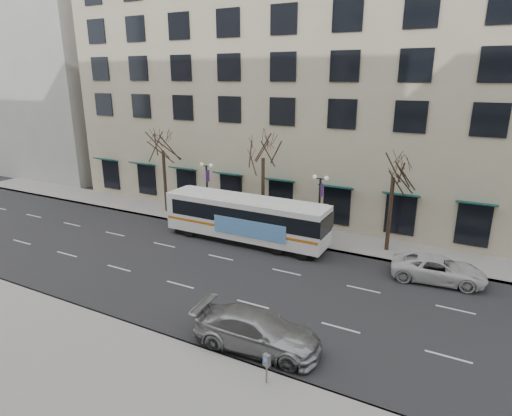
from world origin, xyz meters
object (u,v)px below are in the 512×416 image
Objects in this scene: tree_far_mid at (263,146)px; pay_station at (267,363)px; silver_car at (257,331)px; white_pickup at (438,269)px; tree_far_left at (162,140)px; city_bus at (246,218)px; tree_far_right at (395,164)px; lamp_post_right at (319,205)px; lamp_post_left at (207,189)px.

pay_station is (8.57, -16.59, -5.80)m from tree_far_mid.
white_pickup is at bearing -34.93° from silver_car.
city_bus is at bearing -16.51° from tree_far_left.
tree_far_left is at bearing 45.54° from silver_car.
tree_far_right is at bearing 42.73° from white_pickup.
lamp_post_right is 5.53m from city_bus.
tree_far_left is at bearing 180.00° from tree_far_right.
tree_far_left reaches higher than city_bus.
lamp_post_left is 3.95× the size of pay_station.
silver_car is at bearing -81.69° from lamp_post_right.
silver_car is (2.03, -13.87, -2.07)m from lamp_post_right.
lamp_post_left is 0.41× the size of city_bus.
silver_car is at bearing 142.96° from white_pickup.
tree_far_mid is 0.67× the size of city_bus.
tree_far_right is at bearing 17.10° from city_bus.
lamp_post_right is 16.48m from pay_station.
tree_far_right is 1.55× the size of lamp_post_left.
tree_far_left is at bearing -180.00° from tree_far_mid.
tree_far_right is at bearing -0.00° from tree_far_mid.
tree_far_mid is at bearing 180.00° from tree_far_right.
lamp_post_left is (-4.99, -0.60, -3.96)m from tree_far_mid.
tree_far_right is 7.51m from white_pickup.
tree_far_left is 0.65× the size of city_bus.
tree_far_mid reaches higher than tree_far_right.
lamp_post_right reaches higher than white_pickup.
pay_station is (1.53, -2.12, 0.23)m from silver_car.
tree_far_right reaches higher than lamp_post_right.
lamp_post_left is at bearing -177.71° from tree_far_right.
tree_far_right reaches higher than white_pickup.
lamp_post_left is at bearing 155.04° from city_bus.
city_bus is 16.01m from pay_station.
white_pickup is at bearing -7.79° from tree_far_left.
tree_far_right is 15.40m from lamp_post_left.
tree_far_mid reaches higher than lamp_post_left.
white_pickup is 14.31m from pay_station.
lamp_post_left is 1.00× the size of lamp_post_right.
lamp_post_left is 5.76m from city_bus.
tree_far_mid is 15.39m from white_pickup.
tree_far_left is 11.61m from city_bus.
tree_far_mid is 1.41× the size of silver_car.
tree_far_left is 1.38× the size of silver_car.
lamp_post_left and lamp_post_right have the same top height.
lamp_post_right is 3.95× the size of pay_station.
lamp_post_left is at bearing 144.24° from pay_station.
city_bus is 13.42m from silver_car.
tree_far_right is (20.00, 0.00, -0.28)m from tree_far_left.
tree_far_mid is (10.00, 0.00, 0.21)m from tree_far_left.
tree_far_mid reaches higher than pay_station.
tree_far_left is 6.29m from lamp_post_left.
tree_far_left is 15.48m from lamp_post_right.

